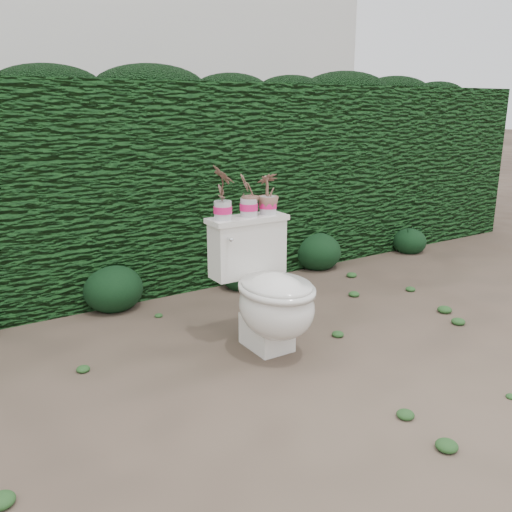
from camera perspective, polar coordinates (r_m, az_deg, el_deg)
ground at (r=3.41m, az=0.26°, el=-9.17°), size 60.00×60.00×0.00m
hedge at (r=4.56m, az=-10.86°, el=7.41°), size 8.00×1.00×1.60m
house_wall at (r=8.91m, az=-18.89°, el=18.49°), size 8.00×3.50×4.00m
toilet at (r=3.21m, az=1.35°, el=-3.91°), size 0.50×0.68×0.78m
potted_plant_left at (r=3.19m, az=-3.55°, el=6.57°), size 0.12×0.17×0.31m
potted_plant_center at (r=3.28m, az=-0.77°, el=6.30°), size 0.17×0.15×0.24m
potted_plant_right at (r=3.35m, az=1.27°, el=6.46°), size 0.14×0.14×0.24m
liriope_clump_2 at (r=4.06m, az=-14.87°, el=-2.95°), size 0.43×0.43×0.35m
liriope_clump_3 at (r=4.37m, az=-1.48°, el=-1.68°), size 0.33×0.33×0.26m
liriope_clump_4 at (r=4.94m, az=6.47°, el=0.78°), size 0.43×0.43×0.35m
liriope_clump_5 at (r=5.66m, az=15.87°, el=1.76°), size 0.33×0.33×0.27m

